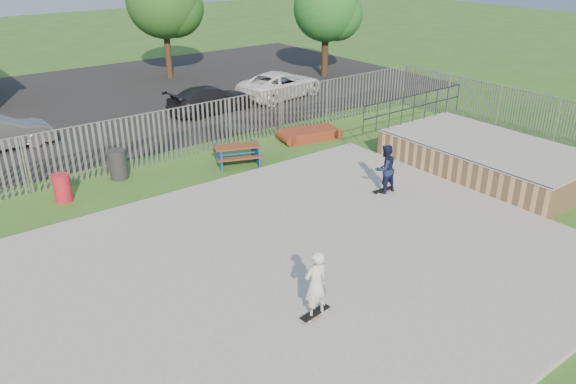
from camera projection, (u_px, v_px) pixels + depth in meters
ground at (297, 268)px, 14.43m from camera, size 120.00×120.00×0.00m
concrete_slab at (297, 266)px, 14.40m from camera, size 15.00×12.00×0.15m
quarter_pipe at (486, 157)px, 20.19m from camera, size 5.50×7.05×2.19m
fence at (233, 170)px, 17.89m from camera, size 26.04×16.02×2.00m
picnic_table at (237, 155)px, 21.01m from camera, size 2.08×1.90×0.71m
funbox at (309, 134)px, 23.67m from camera, size 2.36×1.52×0.44m
trash_bin_red at (62, 188)px, 17.97m from camera, size 0.55×0.55×0.91m
trash_bin_grey at (118, 164)px, 19.66m from camera, size 0.63×0.63×1.05m
parking_lot at (64, 107)px, 28.20m from camera, size 40.00×18.00×0.02m
car_dark at (210, 99)px, 27.15m from camera, size 4.50×2.09×1.27m
car_white at (281, 85)px, 29.67m from camera, size 5.27×3.09×1.38m
tree_mid at (163, 1)px, 32.36m from camera, size 4.32×4.32×6.67m
tree_right at (326, 9)px, 33.00m from camera, size 3.85×3.85×5.94m
skateboard_a at (383, 190)px, 18.43m from camera, size 0.81×0.25×0.08m
skateboard_b at (315, 313)px, 12.38m from camera, size 0.82×0.30×0.08m
skater_navy at (385, 169)px, 18.12m from camera, size 0.82×0.66×1.62m
skater_white at (316, 284)px, 12.06m from camera, size 0.60×0.41×1.62m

